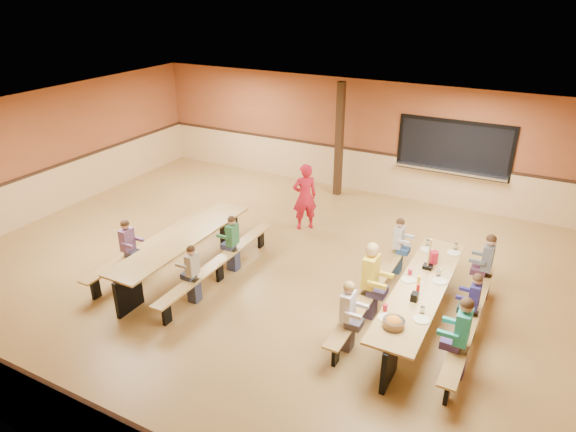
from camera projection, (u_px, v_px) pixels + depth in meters
The scene contains 23 objects.
ground at pixel (261, 268), 10.33m from camera, with size 12.00×12.00×0.00m, color olive.
room_envelope at pixel (260, 238), 10.04m from camera, with size 12.04×10.04×3.02m.
kitchen_pass_through at pixel (454, 150), 12.58m from camera, with size 2.78×0.28×1.38m.
structural_post at pixel (339, 140), 13.32m from camera, with size 0.18×0.18×3.00m, color black.
cafeteria_table_main at pixel (420, 298), 8.44m from camera, with size 1.91×3.70×0.74m.
cafeteria_table_second at pixel (184, 247), 10.06m from camera, with size 1.91×3.70×0.74m.
seated_child_white_left at pixel (347, 316), 7.85m from camera, with size 0.36×0.30×1.20m, color white, non-canonical shape.
seated_adult_yellow at pixel (370, 281), 8.62m from camera, with size 0.45×0.37×1.37m, color yellow, non-canonical shape.
seated_child_grey_left at pixel (398, 246), 9.98m from camera, with size 0.34×0.28×1.15m, color silver, non-canonical shape.
seated_child_teal_right at pixel (461, 338), 7.30m from camera, with size 0.41×0.33×1.29m, color teal, non-canonical shape.
seated_child_navy_right at pixel (473, 306), 8.13m from camera, with size 0.34×0.28×1.15m, color navy, non-canonical shape.
seated_child_char_right at pixel (486, 267), 9.18m from camera, with size 0.38×0.31×1.23m, color #575D63, non-canonical shape.
seated_child_purple_sec at pixel (128, 249), 9.86m from camera, with size 0.35×0.29×1.17m, color #845790, non-canonical shape.
seated_child_green_sec at pixel (233, 244), 10.07m from camera, with size 0.34×0.28×1.15m, color #307142, non-canonical shape.
seated_child_tan_sec at pixel (193, 274), 9.06m from camera, with size 0.32×0.26×1.11m, color #ABA28B, non-canonical shape.
standing_woman at pixel (305, 197), 11.70m from camera, with size 0.57×0.38×1.57m, color red.
punch_pitcher at pixel (434, 257), 9.01m from camera, with size 0.16×0.16×0.22m, color red.
chip_bowl at pixel (394, 323), 7.35m from camera, with size 0.32×0.32×0.15m, color orange, non-canonical shape.
napkin_dispenser at pixel (415, 297), 7.97m from camera, with size 0.10×0.14×0.13m, color black.
condiment_mustard at pixel (419, 281), 8.35m from camera, with size 0.06×0.06×0.17m, color yellow.
condiment_ketchup at pixel (418, 289), 8.12m from camera, with size 0.06×0.06×0.17m, color #B2140F.
table_paddle at pixel (428, 261), 8.83m from camera, with size 0.16×0.16×0.56m.
place_settings at pixel (421, 284), 8.33m from camera, with size 0.65×3.30×0.11m, color beige, non-canonical shape.
Camera 1 is at (4.67, -7.65, 5.27)m, focal length 32.00 mm.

